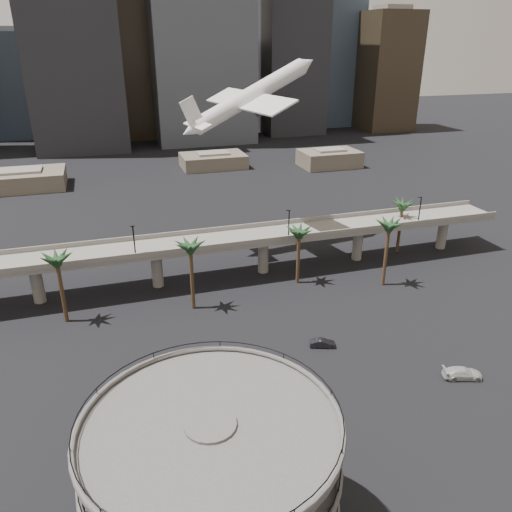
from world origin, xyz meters
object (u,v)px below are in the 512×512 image
object	(u,v)px
airborne_jet	(250,97)
car_b	(322,343)
parking_ramp	(213,481)
overpass	(211,245)
car_a	(206,383)
car_c	(463,373)

from	to	relation	value
airborne_jet	car_b	bearing A→B (deg)	-103.82
parking_ramp	car_b	xyz separation A→B (m)	(24.27, 29.41, -9.16)
overpass	car_a	distance (m)	35.74
airborne_jet	car_a	xyz separation A→B (m)	(-21.39, -49.06, -33.18)
parking_ramp	car_b	world-z (taller)	parking_ramp
overpass	car_b	xyz separation A→B (m)	(11.27, -29.58, -6.67)
overpass	car_c	bearing A→B (deg)	-57.53
car_a	car_c	size ratio (longest dim) A/B	0.82
car_b	car_a	bearing A→B (deg)	121.90
airborne_jet	car_a	size ratio (longest dim) A/B	7.15
airborne_jet	car_a	bearing A→B (deg)	-125.40
car_a	car_b	distance (m)	20.36
airborne_jet	car_c	xyz separation A→B (m)	(14.54, -57.96, -33.15)
parking_ramp	car_c	distance (m)	44.34
overpass	car_c	distance (m)	51.36
overpass	airborne_jet	bearing A→B (deg)	49.48
parking_ramp	airborne_jet	world-z (taller)	airborne_jet
parking_ramp	car_b	bearing A→B (deg)	50.47
car_a	parking_ramp	bearing A→B (deg)	175.66
airborne_jet	car_b	world-z (taller)	airborne_jet
overpass	car_b	distance (m)	32.35
parking_ramp	car_c	world-z (taller)	parking_ramp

